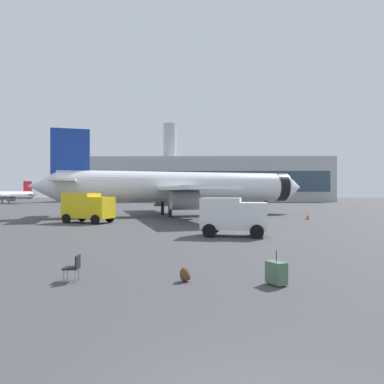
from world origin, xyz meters
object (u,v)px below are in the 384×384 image
safety_cone_mid (258,221)px  safety_cone_near (231,223)px  airplane_at_gate (180,187)px  safety_cone_far (222,221)px  service_truck (88,206)px  cargo_van (233,215)px  gate_chair (74,266)px  airplane_taxiing (2,195)px  safety_cone_outer (308,216)px  traveller_backpack (185,275)px  rolling_suitcase (276,273)px

safety_cone_mid → safety_cone_near: bearing=-151.0°
airplane_at_gate → safety_cone_mid: size_ratio=58.03×
safety_cone_far → service_truck: bearing=170.9°
service_truck → cargo_van: (13.12, -10.08, -0.16)m
airplane_at_gate → gate_chair: bearing=-93.1°
cargo_van → safety_cone_far: size_ratio=6.04×
safety_cone_near → safety_cone_far: size_ratio=0.83×
airplane_taxiing → gate_chair: (48.55, -80.89, -1.67)m
safety_cone_outer → gate_chair: 31.27m
airplane_taxiing → safety_cone_near: bearing=-48.0°
safety_cone_outer → cargo_van: bearing=-123.3°
airplane_at_gate → gate_chair: (-1.77, -33.08, -3.16)m
safety_cone_mid → traveller_backpack: 21.38m
airplane_at_gate → cargo_van: airplane_at_gate is taller
safety_cone_far → safety_cone_mid: bearing=7.8°
cargo_van → safety_cone_outer: (9.64, 14.68, -1.06)m
safety_cone_near → traveller_backpack: bearing=-99.8°
cargo_van → traveller_backpack: (-2.79, -12.10, -1.22)m
airplane_taxiing → safety_cone_outer: size_ratio=24.99×
airplane_at_gate → rolling_suitcase: 33.94m
traveller_backpack → gate_chair: (-3.72, -0.01, 0.27)m
airplane_at_gate → cargo_van: size_ratio=7.50×
safety_cone_near → safety_cone_mid: bearing=29.0°
airplane_at_gate → airplane_taxiing: bearing=136.5°
safety_cone_mid → safety_cone_outer: (6.51, 6.24, 0.09)m
traveller_backpack → rolling_suitcase: bearing=-7.0°
service_truck → safety_cone_mid: size_ratio=8.71×
safety_cone_near → safety_cone_far: (-0.66, 1.01, 0.07)m
airplane_taxiing → gate_chair: bearing=-59.0°
safety_cone_near → safety_cone_mid: (2.63, 1.46, -0.02)m
traveller_backpack → safety_cone_near: bearing=80.2°
service_truck → safety_cone_mid: (16.25, -1.63, -1.31)m
airplane_taxiing → rolling_suitcase: size_ratio=18.05×
service_truck → traveller_backpack: bearing=-65.0°
rolling_suitcase → airplane_at_gate: bearing=98.3°
safety_cone_mid → rolling_suitcase: (-2.98, -20.90, 0.09)m
safety_cone_near → gate_chair: bearing=-110.2°
traveller_backpack → gate_chair: 3.73m
safety_cone_mid → gate_chair: size_ratio=0.70×
service_truck → traveller_backpack: (10.33, -22.17, -1.37)m
cargo_van → safety_cone_mid: (3.13, 8.44, -1.15)m
airplane_taxiing → rolling_suitcase: 98.24m
airplane_at_gate → safety_cone_far: 14.15m
safety_cone_near → safety_cone_outer: size_ratio=0.81×
cargo_van → safety_cone_near: 7.10m
airplane_at_gate → traveller_backpack: airplane_at_gate is taller
airplane_at_gate → safety_cone_near: size_ratio=54.56×
airplane_taxiing → cargo_van: size_ratio=4.24×
safety_cone_far → traveller_backpack: 20.26m
service_truck → cargo_van: bearing=-37.5°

